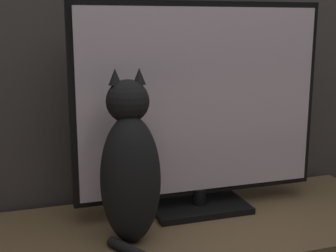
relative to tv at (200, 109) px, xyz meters
name	(u,v)px	position (x,y,z in m)	size (l,w,h in m)	color
tv	(200,109)	(0.00, 0.00, 0.00)	(0.81, 0.19, 0.67)	black
cat	(130,169)	(-0.27, -0.15, -0.13)	(0.18, 0.30, 0.49)	black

